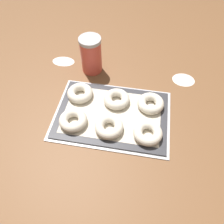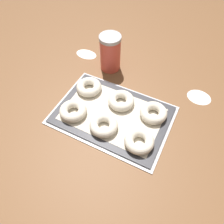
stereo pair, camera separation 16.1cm
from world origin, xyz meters
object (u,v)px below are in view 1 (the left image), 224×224
at_px(bagel_front_left, 73,120).
at_px(flour_canister, 91,55).
at_px(bagel_back_left, 80,93).
at_px(baking_tray, 112,116).
at_px(bagel_back_center, 117,99).
at_px(bagel_back_right, 151,103).
at_px(bagel_front_center, 109,127).
at_px(bagel_front_right, 148,133).

xyz_separation_m(bagel_front_left, flour_canister, (0.00, 0.34, 0.06)).
bearing_deg(bagel_back_left, baking_tray, -26.74).
relative_size(bagel_back_center, flour_canister, 0.63).
distance_m(bagel_front_left, bagel_back_right, 0.33).
height_order(baking_tray, bagel_back_left, bagel_back_left).
xyz_separation_m(bagel_back_left, bagel_back_center, (0.16, -0.01, 0.00)).
xyz_separation_m(bagel_back_left, flour_canister, (0.01, 0.19, 0.06)).
relative_size(baking_tray, bagel_front_center, 4.27).
distance_m(bagel_back_left, bagel_back_right, 0.31).
bearing_deg(bagel_back_left, flour_canister, 86.91).
bearing_deg(bagel_front_right, bagel_back_center, 134.36).
distance_m(bagel_back_left, bagel_back_center, 0.16).
relative_size(baking_tray, bagel_back_center, 4.27).
relative_size(bagel_front_center, flour_canister, 0.63).
height_order(bagel_back_center, flour_canister, flour_canister).
height_order(bagel_front_center, bagel_front_right, same).
bearing_deg(bagel_front_left, bagel_front_center, -2.30).
bearing_deg(baking_tray, bagel_back_center, 84.08).
bearing_deg(bagel_back_center, bagel_back_right, 0.35).
bearing_deg(bagel_front_left, bagel_back_left, 94.02).
height_order(bagel_back_right, flour_canister, flour_canister).
relative_size(bagel_front_left, flour_canister, 0.63).
xyz_separation_m(bagel_back_right, flour_canister, (-0.30, 0.20, 0.06)).
bearing_deg(flour_canister, bagel_front_center, -66.81).
height_order(bagel_front_center, flour_canister, flour_canister).
relative_size(bagel_front_right, flour_canister, 0.63).
bearing_deg(bagel_front_center, bagel_front_right, -1.15).
distance_m(bagel_front_center, flour_canister, 0.38).
bearing_deg(bagel_front_center, bagel_front_left, 177.70).
distance_m(baking_tray, bagel_back_right, 0.17).
bearing_deg(bagel_front_right, bagel_front_left, 178.28).
bearing_deg(baking_tray, bagel_front_left, -155.35).
distance_m(baking_tray, flour_canister, 0.32).
relative_size(bagel_front_left, bagel_back_right, 1.00).
relative_size(baking_tray, bagel_back_right, 4.27).
bearing_deg(bagel_front_right, bagel_back_left, 153.36).
distance_m(baking_tray, bagel_front_right, 0.17).
bearing_deg(flour_canister, bagel_front_left, -90.01).
relative_size(bagel_back_center, bagel_back_right, 1.00).
xyz_separation_m(bagel_front_right, flour_canister, (-0.30, 0.35, 0.06)).
xyz_separation_m(baking_tray, bagel_front_left, (-0.15, -0.07, 0.03)).
height_order(bagel_back_left, bagel_back_center, same).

